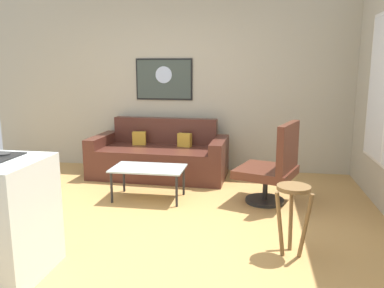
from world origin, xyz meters
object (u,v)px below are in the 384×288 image
(armchair, at_px, (273,167))
(wall_painting, at_px, (164,79))
(couch, at_px, (160,157))
(bar_stool, at_px, (293,203))
(coffee_table, at_px, (148,170))

(armchair, height_order, wall_painting, wall_painting)
(couch, relative_size, armchair, 2.05)
(couch, xyz_separation_m, bar_stool, (1.75, -2.26, 0.19))
(couch, xyz_separation_m, coffee_table, (0.12, -1.05, 0.08))
(wall_painting, bearing_deg, bar_stool, -57.10)
(couch, relative_size, bar_stool, 3.23)
(armchair, relative_size, wall_painting, 1.09)
(armchair, bearing_deg, bar_stool, -84.86)
(coffee_table, relative_size, armchair, 0.90)
(armchair, bearing_deg, couch, 149.41)
(couch, height_order, wall_painting, wall_painting)
(couch, relative_size, wall_painting, 2.23)
(couch, relative_size, coffee_table, 2.27)
(bar_stool, relative_size, wall_painting, 0.69)
(coffee_table, xyz_separation_m, armchair, (1.51, 0.08, 0.09))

